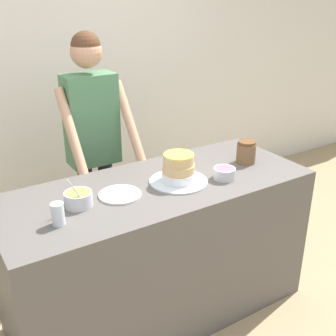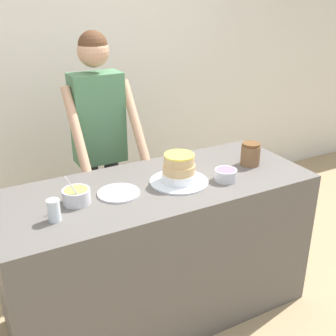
% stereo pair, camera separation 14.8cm
% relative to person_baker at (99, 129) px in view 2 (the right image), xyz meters
% --- Properties ---
extents(wall_back, '(10.00, 0.05, 2.60)m').
position_rel_person_baker_xyz_m(wall_back, '(0.10, 0.81, 0.23)').
color(wall_back, silver).
rests_on(wall_back, ground_plane).
extents(counter, '(1.84, 0.73, 0.92)m').
position_rel_person_baker_xyz_m(counter, '(0.10, -0.70, -0.61)').
color(counter, '#5B5651').
rests_on(counter, ground_plane).
extents(person_baker, '(0.47, 0.47, 1.72)m').
position_rel_person_baker_xyz_m(person_baker, '(0.00, 0.00, 0.00)').
color(person_baker, '#2D2D38').
rests_on(person_baker, ground_plane).
extents(cake, '(0.34, 0.34, 0.18)m').
position_rel_person_baker_xyz_m(cake, '(0.21, -0.74, -0.07)').
color(cake, silver).
rests_on(cake, counter).
extents(frosting_bowl_purple, '(0.13, 0.13, 0.07)m').
position_rel_person_baker_xyz_m(frosting_bowl_purple, '(0.47, -0.84, -0.11)').
color(frosting_bowl_purple, silver).
rests_on(frosting_bowl_purple, counter).
extents(frosting_bowl_olive, '(0.15, 0.15, 0.18)m').
position_rel_person_baker_xyz_m(frosting_bowl_olive, '(-0.38, -0.71, -0.11)').
color(frosting_bowl_olive, silver).
rests_on(frosting_bowl_olive, counter).
extents(drinking_glass, '(0.06, 0.06, 0.11)m').
position_rel_person_baker_xyz_m(drinking_glass, '(-0.53, -0.83, -0.09)').
color(drinking_glass, silver).
rests_on(drinking_glass, counter).
extents(ceramic_plate, '(0.23, 0.23, 0.01)m').
position_rel_person_baker_xyz_m(ceramic_plate, '(-0.15, -0.71, -0.14)').
color(ceramic_plate, silver).
rests_on(ceramic_plate, counter).
extents(stoneware_jar, '(0.12, 0.12, 0.15)m').
position_rel_person_baker_xyz_m(stoneware_jar, '(0.75, -0.72, -0.08)').
color(stoneware_jar, brown).
rests_on(stoneware_jar, counter).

